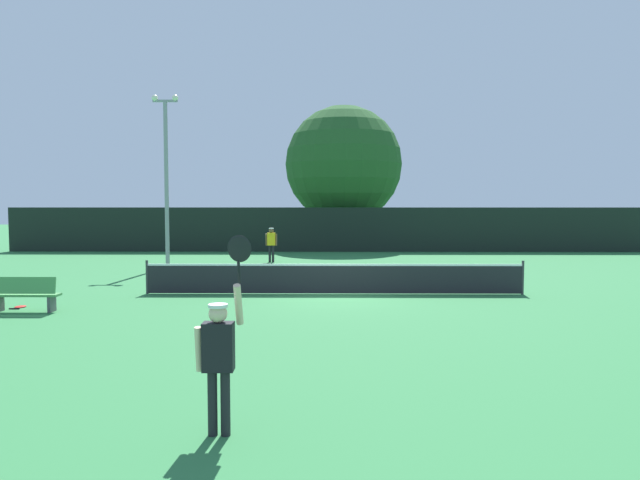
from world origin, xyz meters
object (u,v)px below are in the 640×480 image
light_pole (166,169)px  parked_car_far (351,232)px  spare_racket (20,307)px  tennis_ball (314,282)px  courtside_bench (24,294)px  parked_car_mid (295,232)px  player_serving (219,349)px  player_receiving (271,241)px  parked_car_near (216,234)px  large_tree (344,164)px

light_pole → parked_car_far: 18.56m
spare_racket → tennis_ball: bearing=32.3°
courtside_bench → parked_car_mid: (5.64, 27.75, 0.30)m
player_serving → parked_car_far: bearing=84.9°
tennis_ball → parked_car_mid: 22.09m
parked_car_far → courtside_bench: bearing=-116.1°
player_serving → parked_car_mid: bearing=91.6°
player_receiving → parked_car_near: 12.24m
tennis_ball → light_pole: light_pole is taller
tennis_ball → spare_racket: tennis_ball is taller
large_tree → parked_car_mid: bearing=128.4°
player_receiving → parked_car_mid: parked_car_mid is taller
tennis_ball → courtside_bench: bearing=-142.7°
large_tree → spare_racket: bearing=-113.0°
courtside_bench → parked_car_mid: parked_car_mid is taller
light_pole → parked_car_mid: size_ratio=1.74×
spare_racket → light_pole: size_ratio=0.07×
player_serving → parked_car_near: player_serving is taller
player_serving → spare_racket: 11.37m
player_receiving → courtside_bench: bearing=67.9°
player_receiving → tennis_ball: (2.23, -7.32, -0.99)m
courtside_bench → parked_car_far: parked_car_far is taller
spare_racket → courtside_bench: 0.96m
courtside_bench → parked_car_far: 28.38m
tennis_ball → parked_car_near: parked_car_near is taller
spare_racket → parked_car_mid: parked_car_mid is taller
player_serving → light_pole: 20.02m
player_receiving → light_pole: bearing=27.2°
player_serving → tennis_ball: (0.87, 13.84, -1.05)m
tennis_ball → spare_racket: 9.50m
parked_car_mid → parked_car_near: bearing=-139.7°
tennis_ball → parked_car_near: 19.88m
spare_racket → courtside_bench: courtside_bench is taller
tennis_ball → light_pole: (-6.69, 5.03, 4.36)m
tennis_ball → parked_car_mid: bearing=94.9°
spare_racket → light_pole: light_pole is taller
large_tree → parked_car_far: bearing=78.7°
player_receiving → spare_racket: (-5.80, -12.39, -1.01)m
player_serving → light_pole: bearing=107.1°
large_tree → parked_car_far: 5.74m
large_tree → player_receiving: bearing=-110.4°
player_serving → parked_car_mid: 35.85m
tennis_ball → parked_car_far: parked_car_far is taller
tennis_ball → player_receiving: bearing=107.0°
large_tree → courtside_bench: bearing=-111.4°
player_receiving → spare_racket: 13.72m
spare_racket → parked_car_near: size_ratio=0.12×
player_receiving → parked_car_mid: size_ratio=0.38×
parked_car_near → tennis_ball: bearing=-61.4°
player_serving → large_tree: (2.46, 31.44, 4.35)m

